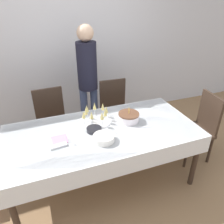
# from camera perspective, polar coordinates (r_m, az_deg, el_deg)

# --- Properties ---
(ground_plane) EXTENTS (12.00, 12.00, 0.00)m
(ground_plane) POSITION_cam_1_polar(r_m,az_deg,el_deg) (2.88, -2.18, -17.18)
(ground_plane) COLOR #93704C
(wall_back) EXTENTS (8.00, 0.05, 2.70)m
(wall_back) POSITION_cam_1_polar(r_m,az_deg,el_deg) (3.69, -11.27, 17.03)
(wall_back) COLOR silver
(wall_back) RESTS_ON ground_plane
(dining_table) EXTENTS (2.10, 1.01, 0.74)m
(dining_table) POSITION_cam_1_polar(r_m,az_deg,el_deg) (2.46, -2.45, -6.78)
(dining_table) COLOR white
(dining_table) RESTS_ON ground_plane
(dining_chair_far_left) EXTENTS (0.44, 0.44, 0.94)m
(dining_chair_far_left) POSITION_cam_1_polar(r_m,az_deg,el_deg) (3.15, -15.40, -2.01)
(dining_chair_far_left) COLOR #38281E
(dining_chair_far_left) RESTS_ON ground_plane
(dining_chair_far_right) EXTENTS (0.43, 0.43, 0.94)m
(dining_chair_far_right) POSITION_cam_1_polar(r_m,az_deg,el_deg) (3.33, 0.75, 0.85)
(dining_chair_far_right) COLOR #38281E
(dining_chair_far_right) RESTS_ON ground_plane
(dining_chair_right_end) EXTENTS (0.46, 0.46, 0.94)m
(dining_chair_right_end) POSITION_cam_1_polar(r_m,az_deg,el_deg) (3.15, 22.02, -3.16)
(dining_chair_right_end) COLOR #38281E
(dining_chair_right_end) RESTS_ON ground_plane
(birthday_cake) EXTENTS (0.24, 0.24, 0.17)m
(birthday_cake) POSITION_cam_1_polar(r_m,az_deg,el_deg) (2.56, 4.38, -1.32)
(birthday_cake) COLOR white
(birthday_cake) RESTS_ON dining_table
(champagne_tray) EXTENTS (0.38, 0.38, 0.18)m
(champagne_tray) POSITION_cam_1_polar(r_m,az_deg,el_deg) (2.53, -4.35, -0.73)
(champagne_tray) COLOR silver
(champagne_tray) RESTS_ON dining_table
(plate_stack_main) EXTENTS (0.22, 0.22, 0.06)m
(plate_stack_main) POSITION_cam_1_polar(r_m,az_deg,el_deg) (2.23, -2.18, -6.83)
(plate_stack_main) COLOR silver
(plate_stack_main) RESTS_ON dining_table
(plate_stack_dessert) EXTENTS (0.16, 0.16, 0.04)m
(plate_stack_dessert) POSITION_cam_1_polar(r_m,az_deg,el_deg) (2.39, -4.71, -4.58)
(plate_stack_dessert) COLOR black
(plate_stack_dessert) RESTS_ON dining_table
(cake_knife) EXTENTS (0.30, 0.08, 0.00)m
(cake_knife) POSITION_cam_1_polar(r_m,az_deg,el_deg) (2.47, 6.82, -3.99)
(cake_knife) COLOR silver
(cake_knife) RESTS_ON dining_table
(fork_pile) EXTENTS (0.18, 0.08, 0.02)m
(fork_pile) POSITION_cam_1_polar(r_m,az_deg,el_deg) (2.23, -13.79, -8.56)
(fork_pile) COLOR silver
(fork_pile) RESTS_ON dining_table
(napkin_pile) EXTENTS (0.15, 0.15, 0.01)m
(napkin_pile) POSITION_cam_1_polar(r_m,az_deg,el_deg) (2.31, -13.57, -7.06)
(napkin_pile) COLOR pink
(napkin_pile) RESTS_ON dining_table
(person_standing) EXTENTS (0.28, 0.28, 1.72)m
(person_standing) POSITION_cam_1_polar(r_m,az_deg,el_deg) (3.17, -6.43, 9.75)
(person_standing) COLOR #3F4C72
(person_standing) RESTS_ON ground_plane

